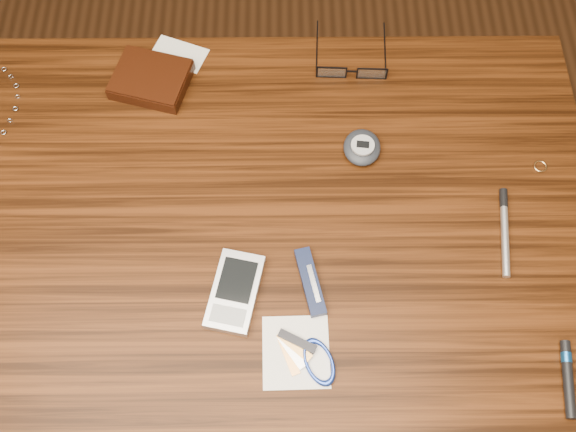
# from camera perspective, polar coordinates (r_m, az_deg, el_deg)

# --- Properties ---
(ground) EXTENTS (3.80, 3.80, 0.00)m
(ground) POSITION_cam_1_polar(r_m,az_deg,el_deg) (1.58, -2.57, -13.00)
(ground) COLOR #472814
(ground) RESTS_ON ground
(desk) EXTENTS (1.00, 0.70, 0.75)m
(desk) POSITION_cam_1_polar(r_m,az_deg,el_deg) (0.96, -4.15, -4.67)
(desk) COLOR #381A09
(desk) RESTS_ON ground
(wallet_and_card) EXTENTS (0.15, 0.15, 0.02)m
(wallet_and_card) POSITION_cam_1_polar(r_m,az_deg,el_deg) (1.00, -12.02, 11.86)
(wallet_and_card) COLOR black
(wallet_and_card) RESTS_ON desk
(eyeglasses) EXTENTS (0.11, 0.12, 0.02)m
(eyeglasses) POSITION_cam_1_polar(r_m,az_deg,el_deg) (1.00, 5.68, 12.80)
(eyeglasses) COLOR black
(eyeglasses) RESTS_ON desk
(gold_ring) EXTENTS (0.03, 0.03, 0.00)m
(gold_ring) POSITION_cam_1_polar(r_m,az_deg,el_deg) (0.98, 21.51, 4.12)
(gold_ring) COLOR tan
(gold_ring) RESTS_ON desk
(pda_phone) EXTENTS (0.08, 0.12, 0.02)m
(pda_phone) POSITION_cam_1_polar(r_m,az_deg,el_deg) (0.83, -4.75, -6.71)
(pda_phone) COLOR #BABABF
(pda_phone) RESTS_ON desk
(pedometer) EXTENTS (0.06, 0.07, 0.03)m
(pedometer) POSITION_cam_1_polar(r_m,az_deg,el_deg) (0.92, 6.60, 6.09)
(pedometer) COLOR black
(pedometer) RESTS_ON desk
(notepad_keys) EXTENTS (0.10, 0.09, 0.01)m
(notepad_keys) POSITION_cam_1_polar(r_m,az_deg,el_deg) (0.81, 1.74, -12.38)
(notepad_keys) COLOR silver
(notepad_keys) RESTS_ON desk
(pocket_knife) EXTENTS (0.04, 0.09, 0.01)m
(pocket_knife) POSITION_cam_1_polar(r_m,az_deg,el_deg) (0.83, 1.99, -5.88)
(pocket_knife) COLOR black
(pocket_knife) RESTS_ON desk
(silver_pen) EXTENTS (0.03, 0.13, 0.01)m
(silver_pen) POSITION_cam_1_polar(r_m,az_deg,el_deg) (0.91, 18.69, -0.77)
(silver_pen) COLOR silver
(silver_pen) RESTS_ON desk
(black_blue_pen) EXTENTS (0.02, 0.09, 0.01)m
(black_blue_pen) POSITION_cam_1_polar(r_m,az_deg,el_deg) (0.87, 23.62, -12.92)
(black_blue_pen) COLOR black
(black_blue_pen) RESTS_ON desk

